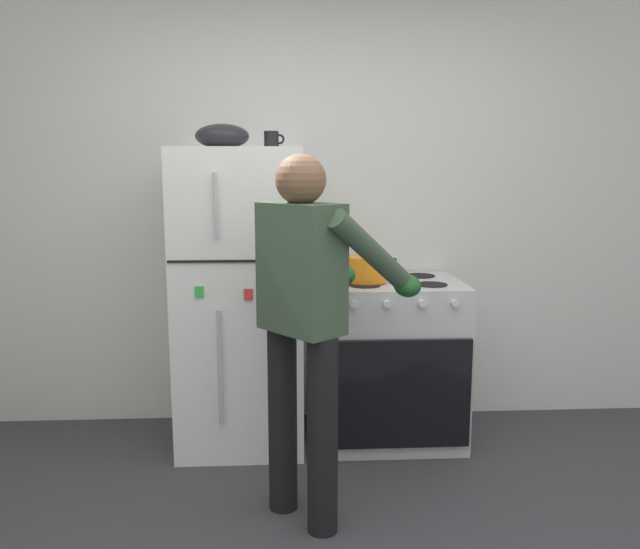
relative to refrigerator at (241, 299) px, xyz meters
The scene contains 7 objects.
kitchen_wall_back 0.79m from the refrigerator, 40.46° to the left, with size 6.00×0.10×2.70m, color silver.
refrigerator is the anchor object (origin of this frame).
stove_range 0.93m from the refrigerator, ahead, with size 0.76×0.67×0.92m.
person_cook 0.91m from the refrigerator, 67.27° to the right, with size 0.73×0.74×1.60m.
red_pot 0.72m from the refrigerator, ahead, with size 0.33×0.23×0.14m.
coffee_mug 0.89m from the refrigerator, 15.40° to the left, with size 0.11×0.08×0.10m.
mixing_bowl 0.89m from the refrigerator, behind, with size 0.29×0.29×0.13m, color black.
Camera 1 is at (-0.19, -1.86, 1.53)m, focal length 35.08 mm.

